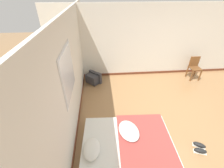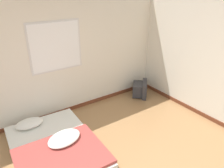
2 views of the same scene
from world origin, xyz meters
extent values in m
cube|color=silver|center=(0.00, 2.71, 1.30)|extent=(8.28, 0.06, 2.60)
cube|color=brown|center=(0.00, 2.67, 0.04)|extent=(8.28, 0.02, 0.09)
cube|color=silver|center=(0.38, 2.67, 1.58)|extent=(1.11, 0.01, 1.03)
cube|color=white|center=(0.38, 2.67, 1.58)|extent=(1.04, 0.01, 0.96)
cube|color=silver|center=(-0.25, 1.50, 0.10)|extent=(1.45, 2.02, 0.20)
ellipsoid|color=silver|center=(-0.46, 2.28, 0.27)|extent=(0.53, 0.36, 0.14)
cube|color=#993D38|center=(-0.27, 1.13, 0.22)|extent=(1.44, 1.20, 0.05)
ellipsoid|color=silver|center=(-0.09, 1.45, 0.29)|extent=(0.70, 0.57, 0.11)
cube|color=#333338|center=(2.38, 2.35, 0.19)|extent=(0.49, 0.50, 0.32)
cube|color=#333338|center=(2.51, 2.23, 0.20)|extent=(0.45, 0.47, 0.40)
cube|color=black|center=(2.55, 2.19, 0.21)|extent=(0.31, 0.33, 0.29)
camera|label=1|loc=(-2.28, 2.02, 3.04)|focal=24.00mm
camera|label=2|loc=(-1.14, -1.54, 2.75)|focal=35.00mm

